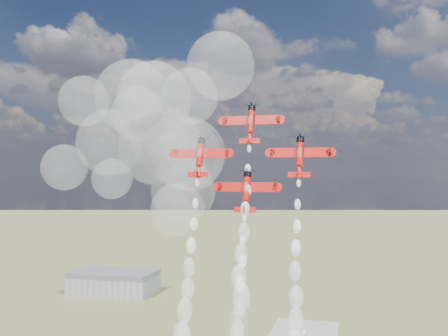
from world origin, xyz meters
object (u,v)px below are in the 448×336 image
object	(u,v)px
plane_lead	(251,123)
plane_left	(200,157)
plane_slot	(246,191)
hangar	(114,282)
plane_right	(300,156)

from	to	relation	value
plane_lead	plane_left	distance (m)	14.58
plane_lead	plane_slot	bearing A→B (deg)	-90.00
plane_lead	plane_slot	world-z (taller)	plane_lead
hangar	plane_lead	bearing A→B (deg)	-54.77
hangar	plane_left	xyz separation A→B (m)	(107.30, -171.40, 70.62)
plane_left	plane_slot	distance (m)	14.58
plane_left	plane_right	world-z (taller)	same
hangar	plane_right	size ratio (longest dim) A/B	3.56
plane_slot	plane_lead	bearing A→B (deg)	90.00
hangar	plane_right	bearing A→B (deg)	-52.57
hangar	plane_left	size ratio (longest dim) A/B	3.56
plane_left	plane_right	distance (m)	23.90
plane_right	plane_slot	xyz separation A→B (m)	(-11.95, -2.51, -7.98)
plane_left	plane_right	size ratio (longest dim) A/B	1.00
hangar	plane_lead	distance (m)	221.18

